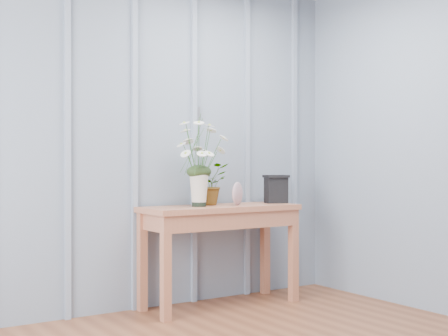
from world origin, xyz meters
TOP-DOWN VIEW (x-y plane):
  - sideboard at (0.84, 1.99)m, footprint 1.20×0.45m
  - daisy_vase at (0.64, 1.98)m, footprint 0.46×0.35m
  - spider_plant at (0.81, 2.11)m, footprint 0.32×0.29m
  - felt_disc_vessel at (0.96, 1.95)m, footprint 0.17×0.14m
  - carved_box at (1.37, 2.00)m, footprint 0.22×0.19m

SIDE VIEW (x-z plane):
  - sideboard at x=0.84m, z-range 0.26..1.01m
  - felt_disc_vessel at x=0.96m, z-range 0.75..0.93m
  - carved_box at x=1.37m, z-range 0.75..0.98m
  - spider_plant at x=0.81m, z-range 0.75..1.07m
  - daisy_vase at x=0.64m, z-range 0.83..1.49m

